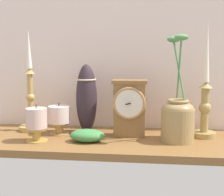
{
  "coord_description": "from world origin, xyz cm",
  "views": [
    {
      "loc": [
        15.27,
        -112.49,
        29.77
      ],
      "look_at": [
        1.73,
        0.0,
        14.0
      ],
      "focal_mm": 54.2,
      "sensor_mm": 36.0,
      "label": 1
    }
  ],
  "objects_px": {
    "candlestick_tall_left": "(30,100)",
    "pillar_candle_near_clock": "(59,118)",
    "tall_ceramic_vase": "(87,98)",
    "candlestick_tall_center": "(205,101)",
    "brass_vase_jar": "(178,117)",
    "pillar_candle_front": "(37,122)",
    "mantel_clock": "(130,107)"
  },
  "relations": [
    {
      "from": "mantel_clock",
      "to": "tall_ceramic_vase",
      "type": "distance_m",
      "value": 0.17
    },
    {
      "from": "candlestick_tall_left",
      "to": "pillar_candle_front",
      "type": "relative_size",
      "value": 3.05
    },
    {
      "from": "candlestick_tall_left",
      "to": "pillar_candle_near_clock",
      "type": "xyz_separation_m",
      "value": [
        0.12,
        -0.04,
        -0.06
      ]
    },
    {
      "from": "brass_vase_jar",
      "to": "pillar_candle_front",
      "type": "bearing_deg",
      "value": -173.01
    },
    {
      "from": "brass_vase_jar",
      "to": "pillar_candle_near_clock",
      "type": "bearing_deg",
      "value": 173.31
    },
    {
      "from": "candlestick_tall_left",
      "to": "tall_ceramic_vase",
      "type": "bearing_deg",
      "value": -1.26
    },
    {
      "from": "brass_vase_jar",
      "to": "mantel_clock",
      "type": "bearing_deg",
      "value": 162.97
    },
    {
      "from": "tall_ceramic_vase",
      "to": "mantel_clock",
      "type": "bearing_deg",
      "value": -12.53
    },
    {
      "from": "mantel_clock",
      "to": "tall_ceramic_vase",
      "type": "height_order",
      "value": "tall_ceramic_vase"
    },
    {
      "from": "candlestick_tall_center",
      "to": "pillar_candle_front",
      "type": "height_order",
      "value": "candlestick_tall_center"
    },
    {
      "from": "candlestick_tall_center",
      "to": "tall_ceramic_vase",
      "type": "relative_size",
      "value": 1.6
    },
    {
      "from": "mantel_clock",
      "to": "candlestick_tall_center",
      "type": "distance_m",
      "value": 0.26
    },
    {
      "from": "candlestick_tall_left",
      "to": "pillar_candle_near_clock",
      "type": "relative_size",
      "value": 3.3
    },
    {
      "from": "candlestick_tall_center",
      "to": "brass_vase_jar",
      "type": "distance_m",
      "value": 0.13
    },
    {
      "from": "candlestick_tall_left",
      "to": "brass_vase_jar",
      "type": "relative_size",
      "value": 1.07
    },
    {
      "from": "pillar_candle_front",
      "to": "pillar_candle_near_clock",
      "type": "distance_m",
      "value": 0.12
    },
    {
      "from": "brass_vase_jar",
      "to": "candlestick_tall_left",
      "type": "bearing_deg",
      "value": 170.48
    },
    {
      "from": "tall_ceramic_vase",
      "to": "candlestick_tall_left",
      "type": "bearing_deg",
      "value": 178.74
    },
    {
      "from": "candlestick_tall_left",
      "to": "pillar_candle_near_clock",
      "type": "bearing_deg",
      "value": -18.89
    },
    {
      "from": "pillar_candle_near_clock",
      "to": "pillar_candle_front",
      "type": "bearing_deg",
      "value": -113.94
    },
    {
      "from": "brass_vase_jar",
      "to": "pillar_candle_front",
      "type": "distance_m",
      "value": 0.47
    },
    {
      "from": "pillar_candle_near_clock",
      "to": "tall_ceramic_vase",
      "type": "bearing_deg",
      "value": 21.23
    },
    {
      "from": "candlestick_tall_left",
      "to": "candlestick_tall_center",
      "type": "relative_size",
      "value": 0.94
    },
    {
      "from": "mantel_clock",
      "to": "pillar_candle_front",
      "type": "relative_size",
      "value": 1.61
    },
    {
      "from": "mantel_clock",
      "to": "candlestick_tall_center",
      "type": "xyz_separation_m",
      "value": [
        0.26,
        0.02,
        0.02
      ]
    },
    {
      "from": "candlestick_tall_center",
      "to": "brass_vase_jar",
      "type": "xyz_separation_m",
      "value": [
        -0.1,
        -0.07,
        -0.05
      ]
    },
    {
      "from": "candlestick_tall_left",
      "to": "candlestick_tall_center",
      "type": "height_order",
      "value": "candlestick_tall_center"
    },
    {
      "from": "pillar_candle_near_clock",
      "to": "candlestick_tall_left",
      "type": "bearing_deg",
      "value": 161.11
    },
    {
      "from": "candlestick_tall_center",
      "to": "brass_vase_jar",
      "type": "height_order",
      "value": "candlestick_tall_center"
    },
    {
      "from": "brass_vase_jar",
      "to": "tall_ceramic_vase",
      "type": "xyz_separation_m",
      "value": [
        -0.32,
        0.09,
        0.05
      ]
    },
    {
      "from": "mantel_clock",
      "to": "candlestick_tall_left",
      "type": "bearing_deg",
      "value": 173.87
    },
    {
      "from": "mantel_clock",
      "to": "candlestick_tall_left",
      "type": "xyz_separation_m",
      "value": [
        -0.37,
        0.04,
        0.01
      ]
    }
  ]
}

